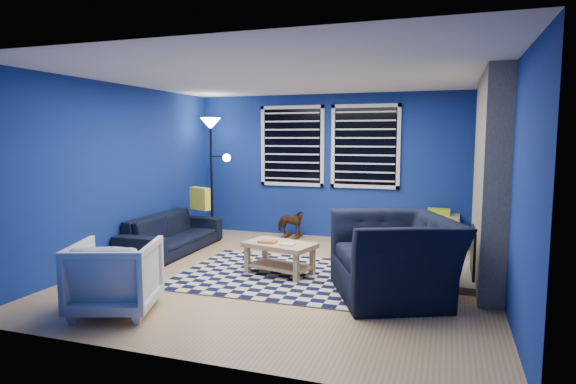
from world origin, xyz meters
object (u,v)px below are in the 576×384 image
Objects in this scene: rocking_horse at (290,222)px; armchair_bent at (115,276)px; floor_lamp at (212,140)px; armchair_big at (395,257)px; coffee_table at (280,252)px; cabinet at (438,230)px; tv at (488,161)px; sofa at (173,233)px.

armchair_bent is at bearing 176.85° from rocking_horse.
floor_lamp is (-0.83, 3.72, 1.35)m from armchair_bent.
coffee_table is (-1.48, 0.39, -0.14)m from armchair_big.
armchair_bent reaches higher than rocking_horse.
cabinet is at bearing 147.57° from armchair_big.
tv is 1.55× the size of cabinet.
coffee_table is at bearing -45.02° from floor_lamp.
sofa is 4.19m from cabinet.
sofa is 2.04m from rocking_horse.
armchair_big is (-1.07, -2.40, -0.95)m from tv.
cabinet is at bearing -145.80° from armchair_bent.
floor_lamp reaches higher than rocking_horse.
coffee_table is 1.52× the size of cabinet.
coffee_table is at bearing -128.39° from armchair_big.
cabinet is at bearing 50.25° from coffee_table.
armchair_big is at bearing -14.57° from coffee_table.
rocking_horse is at bearing 7.13° from floor_lamp.
coffee_table is at bearing -141.55° from armchair_bent.
cabinet reaches higher than rocking_horse.
floor_lamp is (-3.84, -0.31, 1.44)m from cabinet.
floor_lamp is (-1.40, -0.17, 1.43)m from rocking_horse.
floor_lamp is (-4.51, -0.06, 0.32)m from tv.
armchair_bent reaches higher than cabinet.
cabinet is (0.40, 2.65, -0.17)m from armchair_big.
coffee_table is (-2.55, -2.02, -1.09)m from tv.
rocking_horse is 2.45m from cabinet.
floor_lamp reaches higher than sofa.
armchair_big is (3.48, -1.07, 0.16)m from sofa.
floor_lamp reaches higher than armchair_bent.
armchair_big is 2.13× the size of cabinet.
floor_lamp reaches higher than armchair_big.
rocking_horse is (1.44, 1.45, 0.00)m from sofa.
sofa is 2.11m from coffee_table.
armchair_bent is 0.39× the size of floor_lamp.
sofa is 2.00× the size of coffee_table.
tv reaches higher than sofa.
armchair_big reaches higher than cabinet.
rocking_horse is at bearing -164.77° from armchair_big.
armchair_bent is 2.09m from coffee_table.
armchair_bent is (0.87, -2.45, 0.08)m from sofa.
floor_lamp is at bearing -174.15° from cabinet.
tv is at bearing 0.81° from floor_lamp.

